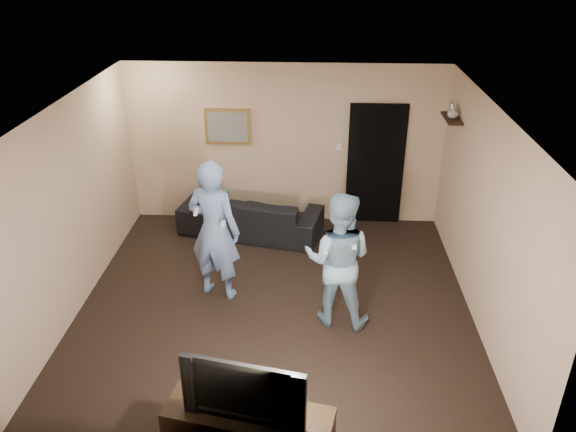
# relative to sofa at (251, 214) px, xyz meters

# --- Properties ---
(ground) EXTENTS (5.00, 5.00, 0.00)m
(ground) POSITION_rel_sofa_xyz_m (0.52, -1.95, -0.32)
(ground) COLOR black
(ground) RESTS_ON ground
(ceiling) EXTENTS (5.00, 5.00, 0.04)m
(ceiling) POSITION_rel_sofa_xyz_m (0.52, -1.95, 2.28)
(ceiling) COLOR silver
(ceiling) RESTS_ON wall_back
(wall_back) EXTENTS (5.00, 0.04, 2.60)m
(wall_back) POSITION_rel_sofa_xyz_m (0.52, 0.55, 0.98)
(wall_back) COLOR tan
(wall_back) RESTS_ON ground
(wall_front) EXTENTS (5.00, 0.04, 2.60)m
(wall_front) POSITION_rel_sofa_xyz_m (0.52, -4.45, 0.98)
(wall_front) COLOR tan
(wall_front) RESTS_ON ground
(wall_left) EXTENTS (0.04, 5.00, 2.60)m
(wall_left) POSITION_rel_sofa_xyz_m (-1.98, -1.95, 0.98)
(wall_left) COLOR tan
(wall_left) RESTS_ON ground
(wall_right) EXTENTS (0.04, 5.00, 2.60)m
(wall_right) POSITION_rel_sofa_xyz_m (3.02, -1.95, 0.98)
(wall_right) COLOR tan
(wall_right) RESTS_ON ground
(sofa) EXTENTS (2.35, 1.33, 0.65)m
(sofa) POSITION_rel_sofa_xyz_m (0.00, 0.00, 0.00)
(sofa) COLOR black
(sofa) RESTS_ON ground
(throw_pillow) EXTENTS (0.46, 0.15, 0.46)m
(throw_pillow) POSITION_rel_sofa_xyz_m (-0.57, -0.00, 0.16)
(throw_pillow) COLOR #1B5343
(throw_pillow) RESTS_ON sofa
(painting_frame) EXTENTS (0.72, 0.05, 0.57)m
(painting_frame) POSITION_rel_sofa_xyz_m (-0.38, 0.52, 1.28)
(painting_frame) COLOR olive
(painting_frame) RESTS_ON wall_back
(painting_canvas) EXTENTS (0.62, 0.01, 0.47)m
(painting_canvas) POSITION_rel_sofa_xyz_m (-0.38, 0.49, 1.28)
(painting_canvas) COLOR slate
(painting_canvas) RESTS_ON painting_frame
(doorway) EXTENTS (0.90, 0.06, 2.00)m
(doorway) POSITION_rel_sofa_xyz_m (1.97, 0.52, 0.68)
(doorway) COLOR black
(doorway) RESTS_ON ground
(light_switch) EXTENTS (0.08, 0.02, 0.12)m
(light_switch) POSITION_rel_sofa_xyz_m (1.37, 0.52, 0.98)
(light_switch) COLOR silver
(light_switch) RESTS_ON wall_back
(wall_shelf) EXTENTS (0.20, 0.60, 0.03)m
(wall_shelf) POSITION_rel_sofa_xyz_m (2.91, -0.15, 1.67)
(wall_shelf) COLOR black
(wall_shelf) RESTS_ON wall_right
(shelf_vase) EXTENTS (0.18, 0.18, 0.16)m
(shelf_vase) POSITION_rel_sofa_xyz_m (2.91, -0.18, 1.76)
(shelf_vase) COLOR #A9A9AD
(shelf_vase) RESTS_ON wall_shelf
(shelf_figurine) EXTENTS (0.06, 0.06, 0.18)m
(shelf_figurine) POSITION_rel_sofa_xyz_m (2.91, -0.08, 1.77)
(shelf_figurine) COLOR silver
(shelf_figurine) RESTS_ON wall_shelf
(television) EXTENTS (1.11, 0.36, 0.63)m
(television) POSITION_rel_sofa_xyz_m (0.45, -4.28, 0.51)
(television) COLOR black
(television) RESTS_ON tv_console
(wii_player_left) EXTENTS (0.79, 0.64, 1.90)m
(wii_player_left) POSITION_rel_sofa_xyz_m (-0.26, -1.71, 0.62)
(wii_player_left) COLOR #6B89BB
(wii_player_left) RESTS_ON ground
(wii_player_right) EXTENTS (0.94, 0.80, 1.72)m
(wii_player_right) POSITION_rel_sofa_xyz_m (1.29, -2.20, 0.54)
(wii_player_right) COLOR #80A4BB
(wii_player_right) RESTS_ON ground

